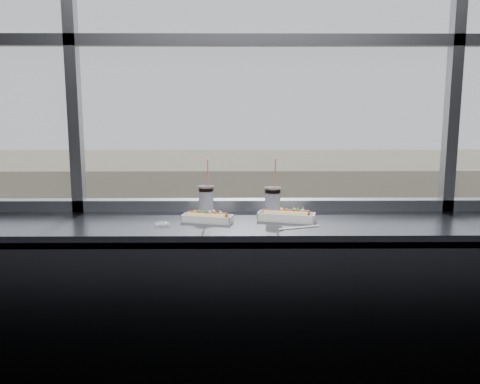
{
  "coord_description": "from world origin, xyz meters",
  "views": [
    {
      "loc": [
        -0.15,
        -1.36,
        1.71
      ],
      "look_at": [
        -0.13,
        1.23,
        1.25
      ],
      "focal_mm": 40.0,
      "sensor_mm": 36.0,
      "label": 1
    }
  ],
  "objects_px": {
    "soda_cup_left": "(206,200)",
    "tree_left": "(104,251)",
    "car_far_a": "(13,317)",
    "car_far_b": "(248,316)",
    "tree_right": "(436,253)",
    "pedestrian_c": "(295,292)",
    "pedestrian_b": "(241,292)",
    "car_far_c": "(452,318)",
    "pedestrian_a": "(131,295)",
    "loose_straw": "(299,228)",
    "hotdog_tray_right": "(286,215)",
    "hotdog_tray_left": "(207,217)",
    "soda_cup_right": "(273,202)",
    "tree_center": "(268,258)",
    "wrapper": "(162,223)"
  },
  "relations": [
    {
      "from": "tree_left",
      "to": "pedestrian_c",
      "type": "bearing_deg",
      "value": -0.27
    },
    {
      "from": "soda_cup_left",
      "to": "tree_center",
      "type": "distance_m",
      "value": 29.64
    },
    {
      "from": "car_far_a",
      "to": "loose_straw",
      "type": "bearing_deg",
      "value": -156.97
    },
    {
      "from": "tree_right",
      "to": "pedestrian_b",
      "type": "bearing_deg",
      "value": -179.19
    },
    {
      "from": "wrapper",
      "to": "tree_right",
      "type": "relative_size",
      "value": 0.02
    },
    {
      "from": "car_far_a",
      "to": "car_far_b",
      "type": "xyz_separation_m",
      "value": [
        12.52,
        0.0,
        0.01
      ]
    },
    {
      "from": "soda_cup_right",
      "to": "tree_right",
      "type": "bearing_deg",
      "value": 67.2
    },
    {
      "from": "car_far_c",
      "to": "tree_left",
      "type": "distance_m",
      "value": 20.05
    },
    {
      "from": "hotdog_tray_left",
      "to": "pedestrian_b",
      "type": "xyz_separation_m",
      "value": [
        0.5,
        28.12,
        -11.06
      ]
    },
    {
      "from": "soda_cup_left",
      "to": "tree_left",
      "type": "relative_size",
      "value": 0.06
    },
    {
      "from": "wrapper",
      "to": "soda_cup_right",
      "type": "bearing_deg",
      "value": 13.4
    },
    {
      "from": "soda_cup_left",
      "to": "tree_center",
      "type": "height_order",
      "value": "soda_cup_left"
    },
    {
      "from": "loose_straw",
      "to": "pedestrian_c",
      "type": "relative_size",
      "value": 0.11
    },
    {
      "from": "hotdog_tray_left",
      "to": "car_far_a",
      "type": "xyz_separation_m",
      "value": [
        -11.69,
        24.28,
        -10.96
      ]
    },
    {
      "from": "car_far_a",
      "to": "wrapper",
      "type": "bearing_deg",
      "value": -158.15
    },
    {
      "from": "car_far_b",
      "to": "pedestrian_b",
      "type": "bearing_deg",
      "value": -0.5
    },
    {
      "from": "car_far_c",
      "to": "tree_left",
      "type": "relative_size",
      "value": 1.07
    },
    {
      "from": "wrapper",
      "to": "tree_right",
      "type": "xyz_separation_m",
      "value": [
        12.4,
        28.35,
        -8.66
      ]
    },
    {
      "from": "soda_cup_left",
      "to": "tree_left",
      "type": "bearing_deg",
      "value": 105.35
    },
    {
      "from": "tree_center",
      "to": "pedestrian_a",
      "type": "bearing_deg",
      "value": -177.14
    },
    {
      "from": "hotdog_tray_left",
      "to": "car_far_c",
      "type": "height_order",
      "value": "hotdog_tray_left"
    },
    {
      "from": "soda_cup_left",
      "to": "car_far_b",
      "type": "bearing_deg",
      "value": 88.0
    },
    {
      "from": "loose_straw",
      "to": "car_far_c",
      "type": "bearing_deg",
      "value": 44.78
    },
    {
      "from": "wrapper",
      "to": "hotdog_tray_right",
      "type": "bearing_deg",
      "value": 8.82
    },
    {
      "from": "soda_cup_left",
      "to": "car_far_c",
      "type": "relative_size",
      "value": 0.05
    },
    {
      "from": "wrapper",
      "to": "car_far_a",
      "type": "bearing_deg",
      "value": 115.24
    },
    {
      "from": "pedestrian_a",
      "to": "wrapper",
      "type": "bearing_deg",
      "value": 11.97
    },
    {
      "from": "loose_straw",
      "to": "car_far_b",
      "type": "height_order",
      "value": "loose_straw"
    },
    {
      "from": "car_far_c",
      "to": "pedestrian_a",
      "type": "xyz_separation_m",
      "value": [
        -17.87,
        3.59,
        -0.01
      ]
    },
    {
      "from": "wrapper",
      "to": "pedestrian_c",
      "type": "xyz_separation_m",
      "value": [
        3.95,
        28.3,
        -11.12
      ]
    },
    {
      "from": "hotdog_tray_right",
      "to": "pedestrian_a",
      "type": "height_order",
      "value": "hotdog_tray_right"
    },
    {
      "from": "loose_straw",
      "to": "pedestrian_b",
      "type": "distance_m",
      "value": 30.33
    },
    {
      "from": "soda_cup_left",
      "to": "hotdog_tray_right",
      "type": "bearing_deg",
      "value": -14.28
    },
    {
      "from": "tree_center",
      "to": "car_far_a",
      "type": "bearing_deg",
      "value": -163.8
    },
    {
      "from": "hotdog_tray_right",
      "to": "tree_center",
      "type": "relative_size",
      "value": 0.06
    },
    {
      "from": "hotdog_tray_left",
      "to": "tree_right",
      "type": "height_order",
      "value": "hotdog_tray_left"
    },
    {
      "from": "car_far_b",
      "to": "pedestrian_c",
      "type": "relative_size",
      "value": 3.53
    },
    {
      "from": "soda_cup_right",
      "to": "soda_cup_left",
      "type": "bearing_deg",
      "value": 168.5
    },
    {
      "from": "soda_cup_left",
      "to": "car_far_c",
      "type": "distance_m",
      "value": 29.1
    },
    {
      "from": "hotdog_tray_left",
      "to": "tree_left",
      "type": "relative_size",
      "value": 0.05
    },
    {
      "from": "tree_left",
      "to": "tree_right",
      "type": "height_order",
      "value": "tree_left"
    },
    {
      "from": "loose_straw",
      "to": "pedestrian_a",
      "type": "relative_size",
      "value": 0.11
    },
    {
      "from": "hotdog_tray_left",
      "to": "pedestrian_a",
      "type": "xyz_separation_m",
      "value": [
        -6.14,
        27.87,
        -11.13
      ]
    },
    {
      "from": "car_far_b",
      "to": "wrapper",
      "type": "bearing_deg",
      "value": 172.14
    },
    {
      "from": "wrapper",
      "to": "car_far_a",
      "type": "distance_m",
      "value": 29.06
    },
    {
      "from": "car_far_b",
      "to": "pedestrian_b",
      "type": "relative_size",
      "value": 3.29
    },
    {
      "from": "soda_cup_right",
      "to": "car_far_a",
      "type": "relative_size",
      "value": 0.05
    },
    {
      "from": "car_far_b",
      "to": "tree_center",
      "type": "bearing_deg",
      "value": -22.64
    },
    {
      "from": "hotdog_tray_left",
      "to": "car_far_b",
      "type": "bearing_deg",
      "value": 101.43
    },
    {
      "from": "car_far_b",
      "to": "pedestrian_a",
      "type": "distance_m",
      "value": 7.84
    }
  ]
}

